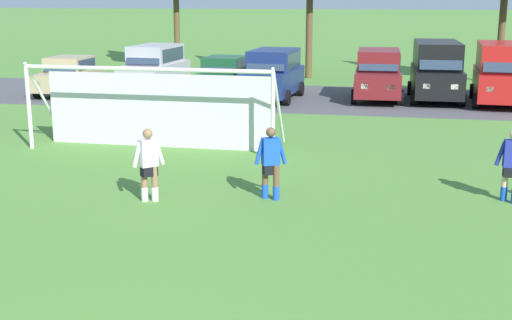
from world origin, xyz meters
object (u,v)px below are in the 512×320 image
object	(u,v)px
player_striker_near	(149,165)
parked_car_slot_center_left	(224,75)
parked_car_slot_far_right	(501,72)
soccer_goal	(156,105)
parked_car_slot_right	(436,69)
player_defender_far	(512,166)
parked_car_slot_left	(155,67)
parked_car_slot_center	(273,74)
player_winger_left	(271,163)
parked_car_slot_center_right	(378,74)
parked_car_slot_far_left	(69,75)

from	to	relation	value
player_striker_near	parked_car_slot_center_left	world-z (taller)	parked_car_slot_center_left
player_striker_near	parked_car_slot_far_right	bearing A→B (deg)	59.13
soccer_goal	parked_car_slot_right	xyz separation A→B (m)	(8.66, 11.41, 0.05)
parked_car_slot_center_left	parked_car_slot_right	xyz separation A→B (m)	(9.40, 0.04, 0.47)
parked_car_slot_center_left	player_defender_far	bearing A→B (deg)	-55.82
parked_car_slot_left	parked_car_slot_center	world-z (taller)	same
player_defender_far	parked_car_slot_far_right	world-z (taller)	parked_car_slot_far_right
player_winger_left	parked_car_slot_right	bearing A→B (deg)	74.45
parked_car_slot_right	parked_car_slot_center_left	bearing A→B (deg)	-179.74
player_striker_near	soccer_goal	bearing A→B (deg)	107.68
parked_car_slot_left	parked_car_slot_far_right	size ratio (longest dim) A/B	0.96
player_striker_near	parked_car_slot_right	size ratio (longest dim) A/B	0.34
parked_car_slot_center_right	parked_car_slot_far_right	distance (m)	5.03
parked_car_slot_far_left	parked_car_slot_center	world-z (taller)	parked_car_slot_center
parked_car_slot_far_left	parked_car_slot_right	world-z (taller)	parked_car_slot_right
parked_car_slot_right	parked_car_slot_far_right	xyz separation A→B (m)	(2.56, -0.52, 0.00)
parked_car_slot_center_left	parked_car_slot_center	xyz separation A→B (m)	(2.46, -1.10, 0.24)
parked_car_slot_far_right	player_winger_left	bearing A→B (deg)	-114.45
parked_car_slot_far_right	parked_car_slot_center_left	bearing A→B (deg)	177.71
parked_car_slot_right	parked_car_slot_center_right	bearing A→B (deg)	-173.21
soccer_goal	player_striker_near	xyz separation A→B (m)	(1.64, -5.15, -0.47)
player_striker_near	player_winger_left	size ratio (longest dim) A/B	1.00
soccer_goal	parked_car_slot_center_right	world-z (taller)	soccer_goal
parked_car_slot_center	parked_car_slot_right	size ratio (longest dim) A/B	0.97
parked_car_slot_far_right	player_striker_near	bearing A→B (deg)	-120.87
parked_car_slot_far_left	parked_car_slot_center_right	distance (m)	13.94
player_striker_near	parked_car_slot_far_right	world-z (taller)	parked_car_slot_far_right
parked_car_slot_center	parked_car_slot_left	bearing A→B (deg)	164.91
parked_car_slot_left	parked_car_slot_far_right	bearing A→B (deg)	-3.66
parked_car_slot_center_left	parked_car_slot_far_right	xyz separation A→B (m)	(11.96, -0.48, 0.47)
player_striker_near	parked_car_slot_far_left	bearing A→B (deg)	121.68
player_striker_near	parked_car_slot_center_right	size ratio (longest dim) A/B	0.35
parked_car_slot_center_left	parked_car_slot_center	world-z (taller)	parked_car_slot_center
player_winger_left	parked_car_slot_center_left	world-z (taller)	parked_car_slot_center_left
soccer_goal	player_winger_left	size ratio (longest dim) A/B	4.54
soccer_goal	parked_car_slot_far_right	distance (m)	15.64
parked_car_slot_right	parked_car_slot_far_right	size ratio (longest dim) A/B	0.99
parked_car_slot_far_left	parked_car_slot_center_right	world-z (taller)	parked_car_slot_center_right
player_defender_far	parked_car_slot_center_left	xyz separation A→B (m)	(-10.20, 15.02, 0.05)
soccer_goal	parked_car_slot_center_left	bearing A→B (deg)	93.71
parked_car_slot_left	parked_car_slot_center_left	size ratio (longest dim) A/B	1.10
soccer_goal	parked_car_slot_far_left	xyz separation A→B (m)	(-7.68, 9.96, -0.42)
parked_car_slot_center_left	parked_car_slot_center	size ratio (longest dim) A/B	0.90
player_defender_far	player_striker_near	bearing A→B (deg)	-169.22
parked_car_slot_far_right	soccer_goal	bearing A→B (deg)	-135.88
parked_car_slot_far_left	parked_car_slot_far_right	bearing A→B (deg)	2.82
soccer_goal	parked_car_slot_center_right	distance (m)	12.73
player_defender_far	parked_car_slot_far_left	size ratio (longest dim) A/B	0.39
parked_car_slot_center_right	parked_car_slot_right	distance (m)	2.49
parked_car_slot_center_right	parked_car_slot_left	bearing A→B (deg)	175.82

